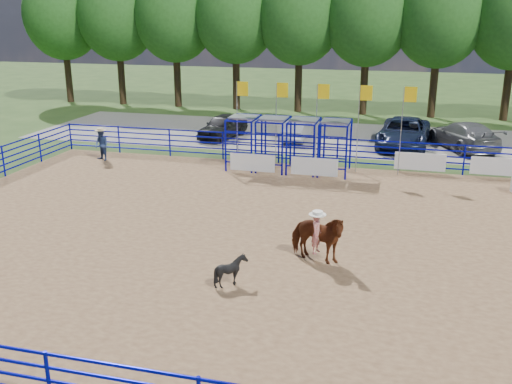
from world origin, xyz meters
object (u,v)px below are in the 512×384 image
at_px(spectator_cowboy, 102,144).
at_px(car_b, 297,130).
at_px(horse_and_rider, 317,235).
at_px(car_c, 404,133).
at_px(car_d, 464,135).
at_px(calf, 231,271).
at_px(car_a, 223,126).

relative_size(spectator_cowboy, car_b, 0.45).
distance_m(horse_and_rider, car_c, 17.19).
bearing_deg(car_c, car_d, 8.73).
bearing_deg(calf, horse_and_rider, -41.88).
xyz_separation_m(car_a, car_b, (4.52, 0.50, -0.11)).
bearing_deg(car_a, calf, -60.98).
relative_size(horse_and_rider, spectator_cowboy, 1.36).
relative_size(horse_and_rider, car_a, 0.54).
bearing_deg(spectator_cowboy, car_d, 22.08).
bearing_deg(car_b, car_a, 6.47).
bearing_deg(car_a, horse_and_rider, -52.72).
height_order(spectator_cowboy, car_b, spectator_cowboy).
distance_m(car_a, car_c, 10.81).
bearing_deg(car_c, car_a, -173.83).
distance_m(spectator_cowboy, car_d, 19.97).
relative_size(calf, car_c, 0.16).
bearing_deg(car_a, car_d, 12.78).
bearing_deg(car_d, car_b, -23.05).
bearing_deg(car_d, spectator_cowboy, -1.31).
height_order(car_a, car_d, car_d).
xyz_separation_m(spectator_cowboy, car_c, (15.20, 7.26, -0.04)).
height_order(spectator_cowboy, car_c, spectator_cowboy).
distance_m(car_a, car_d, 14.12).
height_order(calf, car_b, car_b).
xyz_separation_m(horse_and_rider, calf, (-2.09, -2.25, -0.41)).
xyz_separation_m(car_a, car_d, (14.11, 0.55, 0.06)).
bearing_deg(calf, spectator_cowboy, 42.80).
bearing_deg(car_c, calf, -98.54).
relative_size(calf, car_a, 0.22).
relative_size(car_a, car_b, 1.14).
distance_m(horse_and_rider, calf, 3.09).
bearing_deg(car_b, calf, 95.53).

